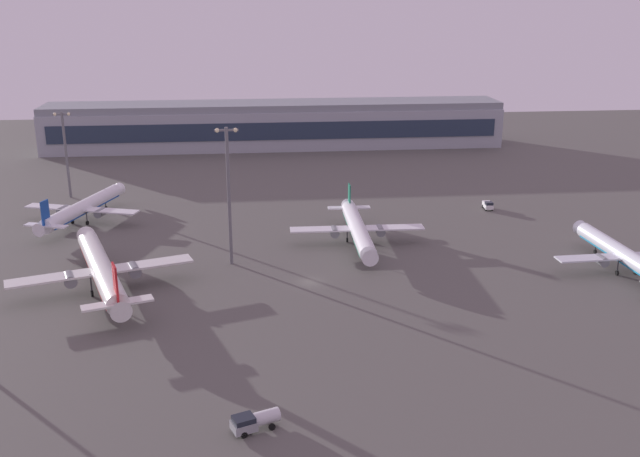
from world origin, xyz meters
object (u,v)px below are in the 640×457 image
object	(u,v)px
airplane_far_stand	(102,269)
fuel_truck	(254,421)
apron_light_central	(66,149)
airplane_near_gate	(623,255)
airplane_mid_apron	(83,208)
cargo_loader	(488,205)
airplane_taxiway_distant	(357,229)
apron_light_east	(229,188)

from	to	relation	value
airplane_far_stand	fuel_truck	xyz separation A→B (m)	(27.68, -49.27, -2.88)
airplane_far_stand	apron_light_central	size ratio (longest dim) A/B	1.80
airplane_near_gate	apron_light_central	bearing A→B (deg)	148.40
airplane_mid_apron	cargo_loader	distance (m)	102.86
fuel_truck	cargo_loader	bearing A→B (deg)	-54.41
airplane_mid_apron	airplane_near_gate	bearing A→B (deg)	-2.94
airplane_far_stand	cargo_loader	size ratio (longest dim) A/B	10.05
airplane_mid_apron	airplane_taxiway_distant	bearing A→B (deg)	-1.40
airplane_mid_apron	apron_light_central	world-z (taller)	apron_light_central
apron_light_east	fuel_truck	bearing A→B (deg)	-86.51
cargo_loader	airplane_taxiway_distant	bearing A→B (deg)	35.37
fuel_truck	apron_light_central	world-z (taller)	apron_light_central
apron_light_east	apron_light_central	size ratio (longest dim) A/B	1.21
airplane_mid_apron	apron_light_central	distance (m)	27.73
airplane_mid_apron	fuel_truck	size ratio (longest dim) A/B	5.53
airplane_mid_apron	cargo_loader	size ratio (longest dim) A/B	8.66
airplane_near_gate	airplane_taxiway_distant	bearing A→B (deg)	154.40
airplane_near_gate	airplane_mid_apron	xyz separation A→B (m)	(-115.19, 45.62, 0.12)
airplane_taxiway_distant	fuel_truck	bearing A→B (deg)	72.40
airplane_mid_apron	apron_light_east	distance (m)	50.82
fuel_truck	cargo_loader	xyz separation A→B (m)	(62.41, 94.87, -0.19)
airplane_taxiway_distant	airplane_near_gate	bearing A→B (deg)	157.78
airplane_far_stand	airplane_mid_apron	size ratio (longest dim) A/B	1.16
airplane_near_gate	airplane_taxiway_distant	distance (m)	55.21
airplane_far_stand	fuel_truck	distance (m)	56.59
airplane_near_gate	airplane_far_stand	world-z (taller)	airplane_far_stand
airplane_mid_apron	apron_light_east	world-z (taller)	apron_light_east
airplane_far_stand	airplane_mid_apron	xyz separation A→B (m)	(-12.73, 44.85, -0.59)
airplane_taxiway_distant	cargo_loader	xyz separation A→B (m)	(38.25, 24.32, -2.58)
apron_light_central	fuel_truck	bearing A→B (deg)	-67.57
airplane_near_gate	airplane_taxiway_distant	xyz separation A→B (m)	(-50.62, 22.04, 0.22)
airplane_far_stand	apron_light_east	xyz separation A→B (m)	(23.95, 11.98, 11.93)
airplane_mid_apron	apron_light_east	xyz separation A→B (m)	(36.68, -32.87, 12.52)
airplane_taxiway_distant	fuel_truck	xyz separation A→B (m)	(-24.16, -70.54, -2.39)
airplane_near_gate	airplane_mid_apron	bearing A→B (deg)	156.32
airplane_far_stand	airplane_near_gate	bearing A→B (deg)	-18.96
airplane_near_gate	airplane_far_stand	distance (m)	102.46
apron_light_east	apron_light_central	world-z (taller)	apron_light_east
airplane_near_gate	cargo_loader	size ratio (longest dim) A/B	8.61
airplane_taxiway_distant	airplane_mid_apron	world-z (taller)	airplane_taxiway_distant
cargo_loader	airplane_far_stand	bearing A→B (deg)	29.76
cargo_loader	apron_light_central	xyz separation A→B (m)	(-111.34, 23.69, 12.46)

